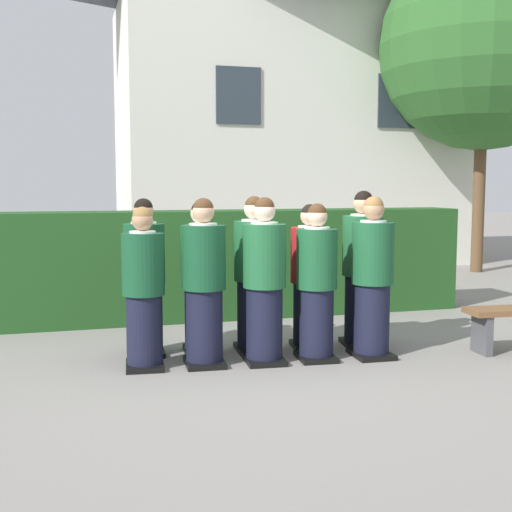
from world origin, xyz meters
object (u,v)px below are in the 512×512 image
student_front_row_4 (372,281)px  student_rear_row_2 (254,278)px  student_in_red_blazer (309,280)px  student_rear_row_4 (362,273)px  student_rear_row_0 (145,281)px  student_front_row_3 (317,286)px  student_rear_row_1 (201,281)px  student_front_row_0 (144,292)px  student_front_row_2 (264,284)px  student_front_row_1 (204,286)px

student_front_row_4 → student_rear_row_2: size_ratio=1.00×
student_in_red_blazer → student_rear_row_4: (0.59, -0.07, 0.07)m
student_rear_row_0 → student_front_row_3: bearing=-22.5°
student_rear_row_1 → student_front_row_4: bearing=-22.1°
student_front_row_3 → student_rear_row_0: bearing=157.5°
student_rear_row_0 → student_rear_row_1: student_rear_row_0 is taller
student_front_row_0 → student_rear_row_4: 2.44m
student_front_row_2 → student_rear_row_1: 0.78m
student_front_row_2 → student_rear_row_2: (0.03, 0.49, 0.00)m
student_rear_row_4 → student_front_row_0: bearing=-173.9°
student_front_row_0 → student_rear_row_0: size_ratio=0.96×
student_front_row_2 → student_front_row_4: (1.14, -0.09, 0.00)m
student_rear_row_2 → student_rear_row_4: 1.21m
student_in_red_blazer → student_front_row_0: bearing=-169.6°
student_rear_row_0 → student_front_row_4: bearing=-18.2°
student_rear_row_0 → student_rear_row_2: 1.16m
student_rear_row_2 → student_in_red_blazer: student_rear_row_2 is taller
student_rear_row_0 → student_front_row_0: bearing=-97.8°
student_front_row_0 → student_rear_row_2: (1.22, 0.38, 0.04)m
student_front_row_1 → student_rear_row_0: bearing=131.3°
student_front_row_2 → student_in_red_blazer: bearing=34.8°
student_rear_row_0 → student_rear_row_4: student_rear_row_4 is taller
student_front_row_1 → student_rear_row_2: (0.63, 0.43, 0.00)m
student_front_row_0 → student_front_row_2: 1.19m
student_front_row_0 → student_front_row_1: 0.59m
student_front_row_2 → student_rear_row_0: bearing=149.8°
student_rear_row_0 → student_rear_row_2: bearing=-7.6°
student_front_row_4 → student_in_red_blazer: bearing=132.2°
student_front_row_3 → student_rear_row_0: student_rear_row_0 is taller
student_front_row_0 → student_rear_row_1: 0.81m
student_front_row_0 → student_front_row_2: bearing=-5.5°
student_rear_row_2 → student_rear_row_4: (1.20, -0.12, 0.03)m
student_front_row_4 → student_front_row_3: bearing=174.6°
student_front_row_3 → student_rear_row_4: 0.81m
student_front_row_0 → student_front_row_3: size_ratio=0.99×
student_front_row_0 → student_front_row_2: student_front_row_2 is taller
student_front_row_0 → student_rear_row_4: student_rear_row_4 is taller
student_rear_row_1 → student_rear_row_2: size_ratio=0.97×
student_rear_row_0 → student_front_row_2: bearing=-30.2°
student_front_row_3 → student_rear_row_2: student_rear_row_2 is taller
student_front_row_1 → student_front_row_3: size_ratio=1.04×
student_front_row_0 → student_rear_row_2: 1.28m
student_front_row_2 → student_rear_row_0: size_ratio=1.01×
student_front_row_2 → student_front_row_1: bearing=173.8°
student_front_row_1 → student_rear_row_0: 0.77m
student_rear_row_1 → student_front_row_0: bearing=-144.6°
student_rear_row_0 → student_in_red_blazer: size_ratio=1.04×
student_rear_row_0 → student_in_red_blazer: student_rear_row_0 is taller
student_front_row_3 → student_rear_row_4: bearing=30.5°
student_rear_row_0 → student_in_red_blazer: bearing=-6.5°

